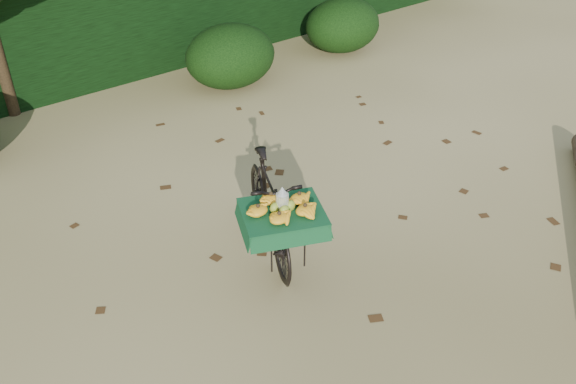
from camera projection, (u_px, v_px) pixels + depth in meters
ground at (330, 245)px, 6.84m from camera, size 80.00×80.00×0.00m
vendor_bicycle at (269, 207)px, 6.48m from camera, size 1.30×1.93×1.10m
hedge_backdrop at (92, 19)px, 10.45m from camera, size 26.00×1.80×1.80m
bush_clumps at (178, 74)px, 9.65m from camera, size 8.80×1.70×0.90m
leaf_litter at (294, 217)px, 7.26m from camera, size 7.00×7.30×0.01m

